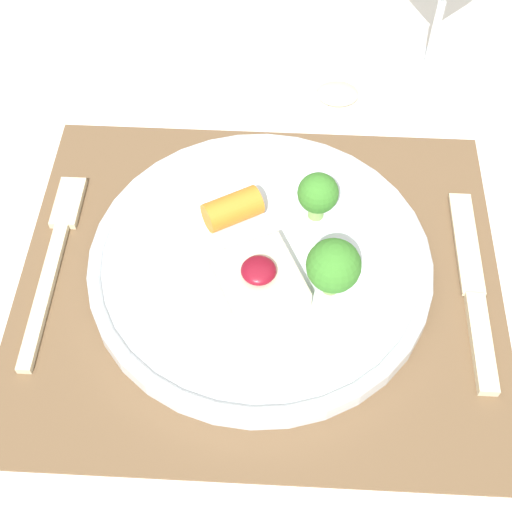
{
  "coord_description": "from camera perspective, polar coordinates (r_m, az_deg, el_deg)",
  "views": [
    {
      "loc": [
        0.01,
        -0.34,
        1.27
      ],
      "look_at": [
        -0.0,
        0.01,
        0.78
      ],
      "focal_mm": 50.0,
      "sensor_mm": 36.0,
      "label": 1
    }
  ],
  "objects": [
    {
      "name": "placemat",
      "position": [
        0.62,
        0.29,
        -1.86
      ],
      "size": [
        0.42,
        0.36,
        0.0
      ],
      "primitive_type": "cube",
      "color": "brown",
      "rests_on": "dining_table"
    },
    {
      "name": "dining_table",
      "position": [
        0.7,
        0.26,
        -6.1
      ],
      "size": [
        1.2,
        1.13,
        0.75
      ],
      "color": "white",
      "rests_on": "ground_plane"
    },
    {
      "name": "knife",
      "position": [
        0.63,
        17.09,
        -3.29
      ],
      "size": [
        0.02,
        0.2,
        0.01
      ],
      "rotation": [
        0.0,
        0.0,
        -0.01
      ],
      "color": "beige",
      "rests_on": "placemat"
    },
    {
      "name": "fork",
      "position": [
        0.65,
        -15.76,
        0.31
      ],
      "size": [
        0.02,
        0.2,
        0.01
      ],
      "rotation": [
        0.0,
        0.0,
        -0.03
      ],
      "color": "beige",
      "rests_on": "placemat"
    },
    {
      "name": "dinner_plate",
      "position": [
        0.61,
        0.26,
        -0.37
      ],
      "size": [
        0.3,
        0.3,
        0.07
      ],
      "color": "silver",
      "rests_on": "placemat"
    },
    {
      "name": "spoon",
      "position": [
        0.77,
        4.34,
        12.84
      ],
      "size": [
        0.19,
        0.04,
        0.01
      ],
      "rotation": [
        0.0,
        0.0,
        0.0
      ],
      "color": "beige",
      "rests_on": "dining_table"
    }
  ]
}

